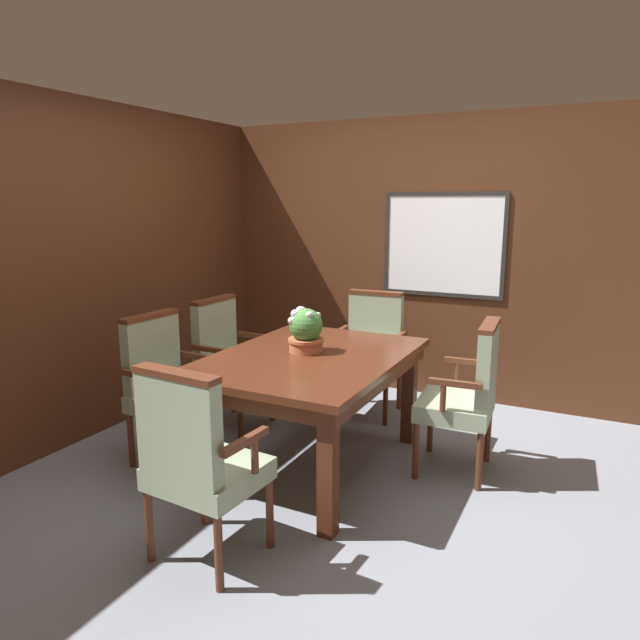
{
  "coord_description": "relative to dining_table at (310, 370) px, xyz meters",
  "views": [
    {
      "loc": [
        1.61,
        -3.04,
        1.73
      ],
      "look_at": [
        -0.03,
        0.24,
        0.97
      ],
      "focal_mm": 32.0,
      "sensor_mm": 36.0,
      "label": 1
    }
  ],
  "objects": [
    {
      "name": "potted_plant",
      "position": [
        -0.06,
        0.06,
        0.24
      ],
      "size": [
        0.25,
        0.24,
        0.3
      ],
      "color": "#B2603D",
      "rests_on": "dining_table"
    },
    {
      "name": "chair_right_far",
      "position": [
        0.93,
        0.38,
        -0.12
      ],
      "size": [
        0.49,
        0.57,
        1.0
      ],
      "rotation": [
        0.0,
        0.0,
        -1.5
      ],
      "color": "#562B19",
      "rests_on": "ground_plane"
    },
    {
      "name": "wall_left",
      "position": [
        -1.73,
        -0.09,
        0.56
      ],
      "size": [
        0.06,
        7.2,
        2.45
      ],
      "color": "#4C2816",
      "rests_on": "ground_plane"
    },
    {
      "name": "chair_left_far",
      "position": [
        -0.92,
        0.37,
        -0.12
      ],
      "size": [
        0.47,
        0.56,
        1.0
      ],
      "rotation": [
        0.0,
        0.0,
        1.54
      ],
      "color": "#562B19",
      "rests_on": "ground_plane"
    },
    {
      "name": "dining_table",
      "position": [
        0.0,
        0.0,
        0.0
      ],
      "size": [
        1.13,
        1.55,
        0.77
      ],
      "color": "#4C2314",
      "rests_on": "ground_plane"
    },
    {
      "name": "chair_left_near",
      "position": [
        -0.91,
        -0.33,
        -0.12
      ],
      "size": [
        0.48,
        0.56,
        1.0
      ],
      "rotation": [
        0.0,
        0.0,
        1.52
      ],
      "color": "#562B19",
      "rests_on": "ground_plane"
    },
    {
      "name": "wall_back",
      "position": [
        0.03,
        1.81,
        0.56
      ],
      "size": [
        7.2,
        0.08,
        2.45
      ],
      "color": "#4C2816",
      "rests_on": "ground_plane"
    },
    {
      "name": "ground_plane",
      "position": [
        0.03,
        -0.09,
        -0.67
      ],
      "size": [
        14.0,
        14.0,
        0.0
      ],
      "primitive_type": "plane",
      "color": "gray"
    },
    {
      "name": "chair_head_far",
      "position": [
        -0.03,
        1.15,
        -0.12
      ],
      "size": [
        0.57,
        0.48,
        1.0
      ],
      "rotation": [
        0.0,
        0.0,
        0.05
      ],
      "color": "#562B19",
      "rests_on": "ground_plane"
    },
    {
      "name": "chair_head_near",
      "position": [
        0.01,
        -1.15,
        -0.12
      ],
      "size": [
        0.57,
        0.49,
        1.0
      ],
      "rotation": [
        0.0,
        0.0,
        3.07
      ],
      "color": "#562B19",
      "rests_on": "ground_plane"
    }
  ]
}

